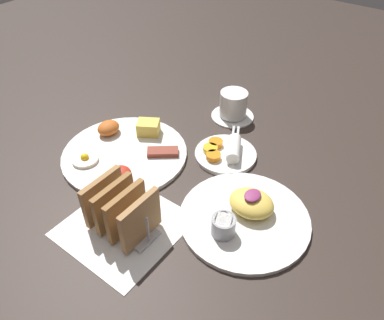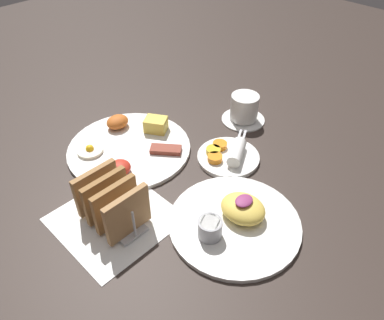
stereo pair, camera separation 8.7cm
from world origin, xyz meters
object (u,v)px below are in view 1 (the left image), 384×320
plate_foreground (244,215)px  coffee_cup (233,106)px  toast_rack (121,209)px  plate_breakfast (125,151)px  plate_condiments (226,152)px

plate_foreground → coffee_cup: size_ratio=2.24×
plate_foreground → toast_rack: (-0.16, 0.19, 0.04)m
plate_foreground → coffee_cup: (0.31, 0.22, 0.02)m
plate_breakfast → plate_condiments: plate_breakfast is taller
plate_foreground → toast_rack: bearing=131.2°
plate_breakfast → coffee_cup: bearing=-22.6°
plate_foreground → coffee_cup: bearing=35.8°
plate_condiments → toast_rack: bearing=172.3°
toast_rack → coffee_cup: toast_rack is taller
plate_breakfast → coffee_cup: size_ratio=2.57×
toast_rack → plate_breakfast: bearing=44.1°
plate_foreground → coffee_cup: coffee_cup is taller
plate_foreground → toast_rack: 0.25m
plate_condiments → plate_foreground: plate_foreground is taller
coffee_cup → plate_condiments: bearing=-153.4°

